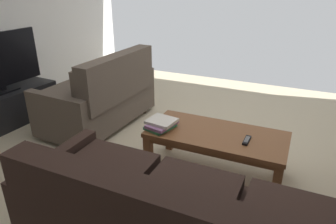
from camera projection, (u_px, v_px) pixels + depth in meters
ground_plane at (205, 165)px, 3.07m from camera, size 5.80×5.54×0.01m
loveseat_near at (102, 96)px, 3.75m from camera, size 0.88×1.46×0.91m
coffee_table at (216, 139)px, 2.79m from camera, size 1.23×0.58×0.43m
tv_stand at (7, 108)px, 3.85m from camera, size 0.53×1.25×0.42m
book_stack at (161, 124)px, 2.84m from camera, size 0.27×0.32×0.08m
tv_remote at (247, 140)px, 2.62m from camera, size 0.05×0.16×0.02m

